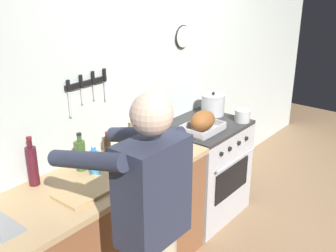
# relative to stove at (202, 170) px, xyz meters

# --- Properties ---
(wall_back) EXTENTS (6.00, 0.13, 2.60)m
(wall_back) POSITION_rel_stove_xyz_m (-0.22, 0.36, 0.85)
(wall_back) COLOR silver
(wall_back) RESTS_ON ground
(counter_block) EXTENTS (2.03, 0.65, 0.90)m
(counter_block) POSITION_rel_stove_xyz_m (-1.43, 0.00, 0.01)
(counter_block) COLOR brown
(counter_block) RESTS_ON ground
(stove) EXTENTS (0.76, 0.67, 0.90)m
(stove) POSITION_rel_stove_xyz_m (0.00, 0.00, 0.00)
(stove) COLOR #BCBCC1
(stove) RESTS_ON ground
(person_cook) EXTENTS (0.51, 0.63, 1.66)m
(person_cook) POSITION_rel_stove_xyz_m (-1.47, -0.66, 0.50)
(person_cook) COLOR #C6B793
(person_cook) RESTS_ON ground
(roasting_pan) EXTENTS (0.35, 0.26, 0.18)m
(roasting_pan) POSITION_rel_stove_xyz_m (-0.15, -0.08, 0.53)
(roasting_pan) COLOR #B7B7BC
(roasting_pan) RESTS_ON stove
(stock_pot) EXTENTS (0.22, 0.22, 0.22)m
(stock_pot) POSITION_rel_stove_xyz_m (0.27, 0.09, 0.55)
(stock_pot) COLOR #B7B7BC
(stock_pot) RESTS_ON stove
(saucepan) EXTENTS (0.14, 0.14, 0.11)m
(saucepan) POSITION_rel_stove_xyz_m (0.28, -0.23, 0.50)
(saucepan) COLOR #B7B7BC
(saucepan) RESTS_ON stove
(cutting_board) EXTENTS (0.36, 0.24, 0.02)m
(cutting_board) POSITION_rel_stove_xyz_m (-1.44, -0.10, 0.46)
(cutting_board) COLOR tan
(cutting_board) RESTS_ON counter_block
(bottle_vinegar) EXTENTS (0.06, 0.06, 0.24)m
(bottle_vinegar) POSITION_rel_stove_xyz_m (-0.69, 0.18, 0.55)
(bottle_vinegar) COLOR #997F4C
(bottle_vinegar) RESTS_ON counter_block
(bottle_dish_soap) EXTENTS (0.07, 0.07, 0.22)m
(bottle_dish_soap) POSITION_rel_stove_xyz_m (-1.24, 0.04, 0.54)
(bottle_dish_soap) COLOR #338CCC
(bottle_dish_soap) RESTS_ON counter_block
(bottle_soy_sauce) EXTENTS (0.05, 0.05, 0.18)m
(bottle_soy_sauce) POSITION_rel_stove_xyz_m (-0.97, 0.21, 0.52)
(bottle_soy_sauce) COLOR black
(bottle_soy_sauce) RESTS_ON counter_block
(bottle_cooking_oil) EXTENTS (0.07, 0.07, 0.26)m
(bottle_cooking_oil) POSITION_rel_stove_xyz_m (-0.57, 0.05, 0.56)
(bottle_cooking_oil) COLOR gold
(bottle_cooking_oil) RESTS_ON counter_block
(bottle_olive_oil) EXTENTS (0.07, 0.07, 0.27)m
(bottle_olive_oil) POSITION_rel_stove_xyz_m (-1.25, 0.16, 0.56)
(bottle_olive_oil) COLOR #385623
(bottle_olive_oil) RESTS_ON counter_block
(bottle_wine_red) EXTENTS (0.07, 0.07, 0.33)m
(bottle_wine_red) POSITION_rel_stove_xyz_m (-1.57, 0.24, 0.59)
(bottle_wine_red) COLOR #47141E
(bottle_wine_red) RESTS_ON counter_block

